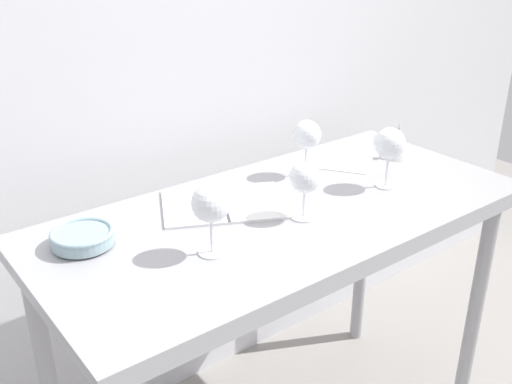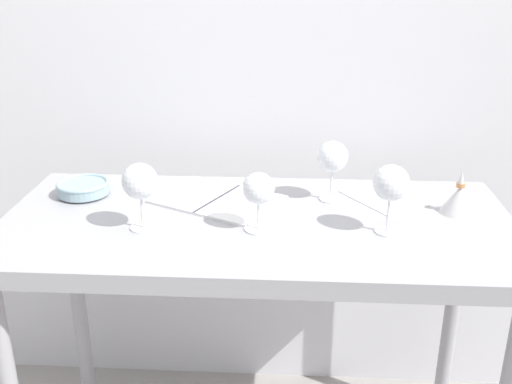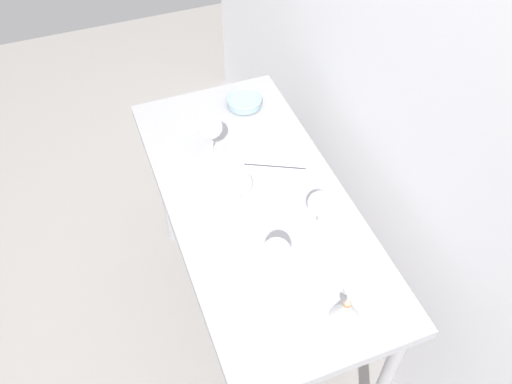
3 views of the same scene
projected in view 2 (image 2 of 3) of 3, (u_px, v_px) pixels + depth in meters
The scene contains 10 objects.
back_wall at pixel (266, 44), 1.93m from camera, with size 3.80×0.04×2.60m, color silver.
steel_counter at pixel (257, 253), 1.66m from camera, with size 1.40×0.65×0.90m.
wine_glass_far_right at pixel (333, 158), 1.70m from camera, with size 0.09×0.09×0.18m.
wine_glass_near_left at pixel (140, 183), 1.51m from camera, with size 0.09×0.09×0.18m.
wine_glass_near_center at pixel (258, 190), 1.51m from camera, with size 0.08×0.08×0.16m.
wine_glass_near_right at pixel (391, 185), 1.49m from camera, with size 0.09×0.09×0.18m.
open_notebook at pixel (218, 199), 1.74m from camera, with size 0.41×0.37×0.01m.
tasting_sheet_upper at pixel (386, 197), 1.76m from camera, with size 0.18×0.22×0.00m, color white.
tasting_bowl at pixel (83, 188), 1.77m from camera, with size 0.16×0.16×0.04m.
decanter_funnel at pixel (459, 199), 1.65m from camera, with size 0.10×0.10×0.12m.
Camera 2 is at (0.08, -1.48, 1.57)m, focal length 41.72 mm.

